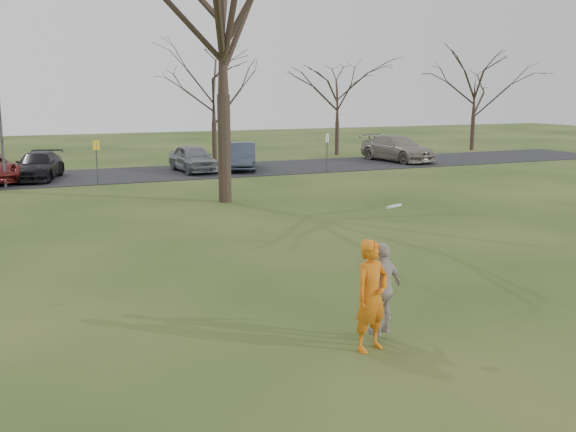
{
  "coord_description": "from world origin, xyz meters",
  "views": [
    {
      "loc": [
        -5.92,
        -9.8,
        4.36
      ],
      "look_at": [
        0.0,
        4.0,
        1.5
      ],
      "focal_mm": 41.27,
      "sensor_mm": 36.0,
      "label": 1
    }
  ],
  "objects_px": {
    "car_3": "(38,166)",
    "big_tree": "(222,19)",
    "car_7": "(397,148)",
    "catching_play": "(382,288)",
    "player_defender": "(372,296)",
    "car_5": "(241,156)",
    "car_4": "(193,158)"
  },
  "relations": [
    {
      "from": "player_defender",
      "to": "car_5",
      "type": "height_order",
      "value": "player_defender"
    },
    {
      "from": "car_3",
      "to": "car_4",
      "type": "relative_size",
      "value": 1.08
    },
    {
      "from": "car_5",
      "to": "big_tree",
      "type": "height_order",
      "value": "big_tree"
    },
    {
      "from": "car_5",
      "to": "player_defender",
      "type": "bearing_deg",
      "value": -84.71
    },
    {
      "from": "car_7",
      "to": "big_tree",
      "type": "distance_m",
      "value": 18.66
    },
    {
      "from": "car_4",
      "to": "car_7",
      "type": "height_order",
      "value": "car_7"
    },
    {
      "from": "car_7",
      "to": "big_tree",
      "type": "relative_size",
      "value": 0.39
    },
    {
      "from": "player_defender",
      "to": "car_3",
      "type": "relative_size",
      "value": 0.42
    },
    {
      "from": "car_3",
      "to": "car_7",
      "type": "height_order",
      "value": "car_7"
    },
    {
      "from": "car_4",
      "to": "car_7",
      "type": "bearing_deg",
      "value": -2.97
    },
    {
      "from": "car_3",
      "to": "car_7",
      "type": "xyz_separation_m",
      "value": [
        20.88,
        0.36,
        0.12
      ]
    },
    {
      "from": "player_defender",
      "to": "car_5",
      "type": "xyz_separation_m",
      "value": [
        6.51,
        25.34,
        -0.19
      ]
    },
    {
      "from": "car_3",
      "to": "big_tree",
      "type": "distance_m",
      "value": 13.29
    },
    {
      "from": "car_3",
      "to": "car_7",
      "type": "relative_size",
      "value": 0.85
    },
    {
      "from": "car_3",
      "to": "car_4",
      "type": "height_order",
      "value": "car_4"
    },
    {
      "from": "car_3",
      "to": "car_5",
      "type": "bearing_deg",
      "value": 16.21
    },
    {
      "from": "car_4",
      "to": "player_defender",
      "type": "bearing_deg",
      "value": -102.72
    },
    {
      "from": "car_7",
      "to": "catching_play",
      "type": "xyz_separation_m",
      "value": [
        -16.42,
        -25.33,
        0.12
      ]
    },
    {
      "from": "car_5",
      "to": "car_7",
      "type": "height_order",
      "value": "car_7"
    },
    {
      "from": "big_tree",
      "to": "player_defender",
      "type": "bearing_deg",
      "value": -98.83
    },
    {
      "from": "car_4",
      "to": "car_7",
      "type": "relative_size",
      "value": 0.78
    },
    {
      "from": "car_3",
      "to": "catching_play",
      "type": "height_order",
      "value": "catching_play"
    },
    {
      "from": "player_defender",
      "to": "car_5",
      "type": "relative_size",
      "value": 0.43
    },
    {
      "from": "catching_play",
      "to": "car_4",
      "type": "bearing_deg",
      "value": 82.34
    },
    {
      "from": "car_4",
      "to": "big_tree",
      "type": "relative_size",
      "value": 0.3
    },
    {
      "from": "car_4",
      "to": "car_5",
      "type": "distance_m",
      "value": 2.73
    },
    {
      "from": "car_7",
      "to": "car_4",
      "type": "bearing_deg",
      "value": 171.86
    },
    {
      "from": "car_5",
      "to": "catching_play",
      "type": "distance_m",
      "value": 25.75
    },
    {
      "from": "car_4",
      "to": "big_tree",
      "type": "height_order",
      "value": "big_tree"
    },
    {
      "from": "car_5",
      "to": "catching_play",
      "type": "height_order",
      "value": "catching_play"
    },
    {
      "from": "car_5",
      "to": "big_tree",
      "type": "bearing_deg",
      "value": -92.99
    },
    {
      "from": "car_4",
      "to": "car_5",
      "type": "bearing_deg",
      "value": -4.88
    }
  ]
}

